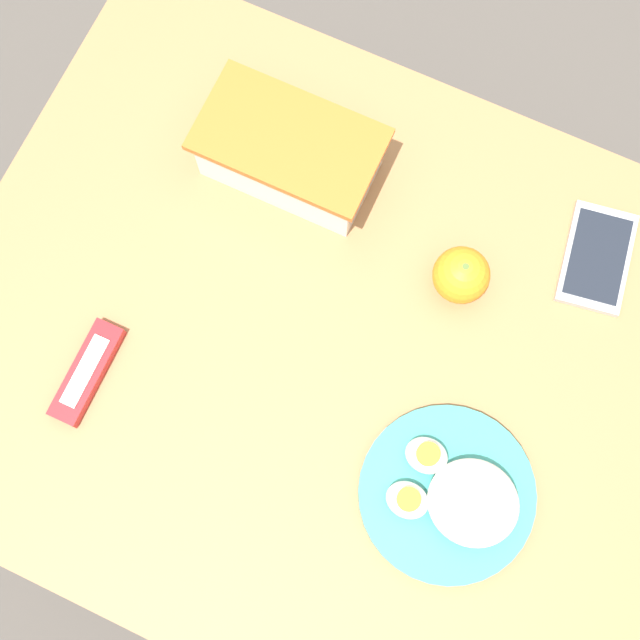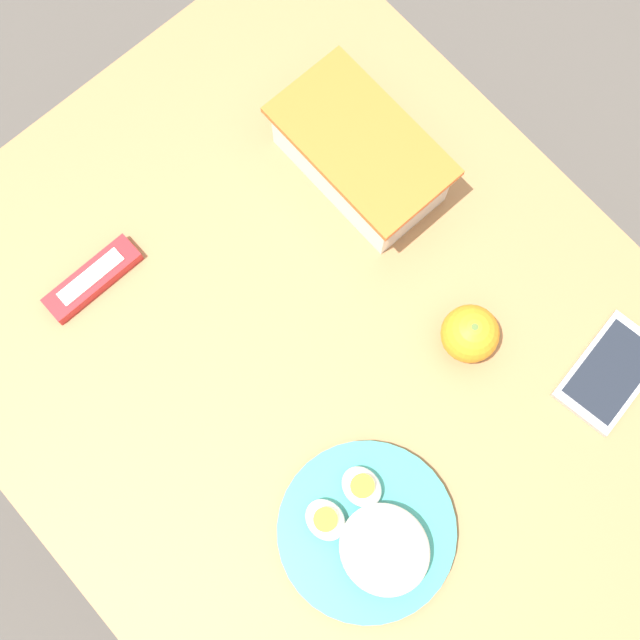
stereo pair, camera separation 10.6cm
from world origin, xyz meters
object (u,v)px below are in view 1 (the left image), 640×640
object	(u,v)px
rice_plate	(453,495)
cell_phone	(597,258)
candy_bar	(87,372)
orange_fruit	(461,275)
food_container	(290,155)

from	to	relation	value
rice_plate	cell_phone	size ratio (longest dim) A/B	1.42
cell_phone	candy_bar	bearing A→B (deg)	-142.07
orange_fruit	candy_bar	xyz separation A→B (m)	(-0.36, -0.29, -0.03)
food_container	rice_plate	world-z (taller)	food_container
food_container	cell_phone	xyz separation A→B (m)	(0.40, 0.05, -0.03)
food_container	candy_bar	world-z (taller)	food_container
cell_phone	rice_plate	bearing A→B (deg)	-98.60
rice_plate	cell_phone	bearing A→B (deg)	81.40
food_container	candy_bar	bearing A→B (deg)	-107.40
rice_plate	orange_fruit	bearing A→B (deg)	110.92
food_container	cell_phone	world-z (taller)	food_container
food_container	rice_plate	xyz separation A→B (m)	(0.35, -0.30, -0.02)
rice_plate	food_container	bearing A→B (deg)	139.40
rice_plate	candy_bar	bearing A→B (deg)	-173.84
food_container	rice_plate	bearing A→B (deg)	-40.60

